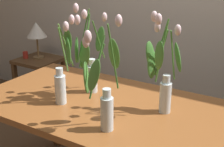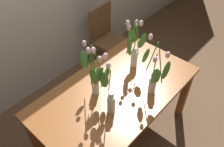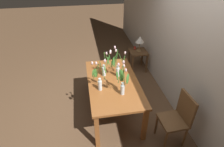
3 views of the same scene
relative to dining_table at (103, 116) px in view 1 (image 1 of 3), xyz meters
name	(u,v)px [view 1 (image 1 of 3)]	position (x,y,z in m)	size (l,w,h in m)	color
dining_table	(103,116)	(0.00, 0.00, 0.00)	(1.60, 0.90, 0.74)	brown
tulip_vase_0	(63,73)	(-0.22, -0.10, 0.28)	(0.12, 0.18, 0.53)	silver
tulip_vase_1	(163,74)	(0.35, 0.08, 0.32)	(0.22, 0.24, 0.58)	silver
tulip_vase_2	(89,60)	(-0.17, 0.10, 0.32)	(0.18, 0.30, 0.59)	silver
tulip_vase_3	(103,91)	(0.18, -0.27, 0.31)	(0.17, 0.25, 0.59)	silver
side_table	(39,69)	(-1.45, 0.93, -0.22)	(0.44, 0.44, 0.55)	brown
table_lamp	(36,31)	(-1.47, 0.95, 0.21)	(0.22, 0.22, 0.40)	olive
pillar_candle	(25,55)	(-1.59, 0.87, -0.06)	(0.06, 0.06, 0.07)	#B72D23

